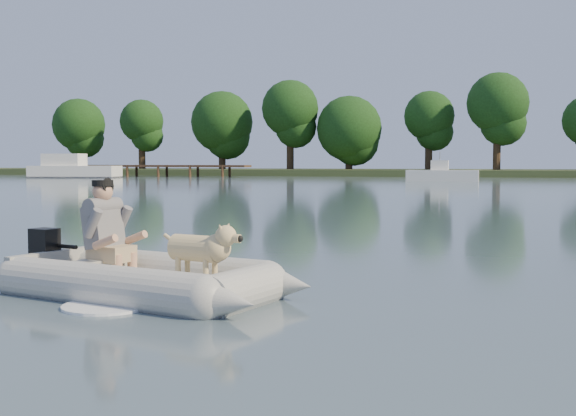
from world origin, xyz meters
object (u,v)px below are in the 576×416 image
(dog, at_px, (196,253))
(cabin_cruiser, at_px, (75,166))
(dock, at_px, (152,171))
(motorboat, at_px, (443,167))
(man, at_px, (104,224))
(dinghy, at_px, (147,244))

(dog, height_order, cabin_cruiser, cabin_cruiser)
(dock, height_order, motorboat, motorboat)
(man, bearing_deg, dock, 130.09)
(dinghy, distance_m, cabin_cruiser, 55.07)
(dock, xyz_separation_m, dog, (25.89, -52.54, -0.06))
(dock, relative_size, dog, 21.63)
(dinghy, distance_m, man, 0.65)
(man, distance_m, dog, 1.22)
(dock, relative_size, man, 18.72)
(cabin_cruiser, distance_m, motorboat, 30.19)
(cabin_cruiser, bearing_deg, dock, 47.05)
(man, bearing_deg, dinghy, -4.24)
(dock, distance_m, dog, 58.57)
(dock, height_order, cabin_cruiser, cabin_cruiser)
(dinghy, height_order, man, man)
(dog, bearing_deg, man, -180.00)
(dock, bearing_deg, man, -64.67)
(dinghy, xyz_separation_m, man, (-0.59, 0.20, 0.17))
(man, xyz_separation_m, motorboat, (1.16, 43.26, 0.26))
(dock, xyz_separation_m, man, (24.73, -52.23, 0.17))
(dinghy, xyz_separation_m, dog, (0.57, -0.10, -0.06))
(dinghy, distance_m, dog, 0.58)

